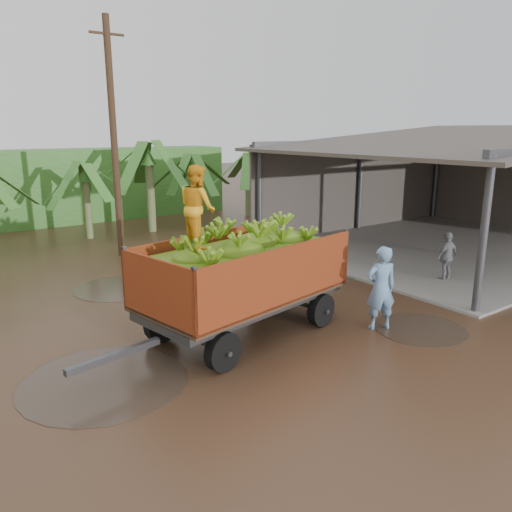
{
  "coord_description": "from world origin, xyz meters",
  "views": [
    {
      "loc": [
        -6.23,
        -10.21,
        4.57
      ],
      "look_at": [
        0.47,
        -0.83,
        1.63
      ],
      "focal_mm": 35.0,
      "sensor_mm": 36.0,
      "label": 1
    }
  ],
  "objects_px": {
    "banana_trailer": "(243,273)",
    "utility_pole": "(114,140)",
    "man_grey": "(447,256)",
    "man_blue": "(381,288)"
  },
  "relations": [
    {
      "from": "banana_trailer",
      "to": "utility_pole",
      "type": "relative_size",
      "value": 0.81
    },
    {
      "from": "utility_pole",
      "to": "man_grey",
      "type": "bearing_deg",
      "value": -52.39
    },
    {
      "from": "banana_trailer",
      "to": "utility_pole",
      "type": "bearing_deg",
      "value": 76.32
    },
    {
      "from": "banana_trailer",
      "to": "man_blue",
      "type": "relative_size",
      "value": 3.38
    },
    {
      "from": "banana_trailer",
      "to": "utility_pole",
      "type": "height_order",
      "value": "utility_pole"
    },
    {
      "from": "banana_trailer",
      "to": "man_blue",
      "type": "bearing_deg",
      "value": -40.85
    },
    {
      "from": "banana_trailer",
      "to": "man_grey",
      "type": "bearing_deg",
      "value": -12.58
    },
    {
      "from": "banana_trailer",
      "to": "utility_pole",
      "type": "distance_m",
      "value": 9.22
    },
    {
      "from": "banana_trailer",
      "to": "man_blue",
      "type": "height_order",
      "value": "banana_trailer"
    },
    {
      "from": "man_blue",
      "to": "man_grey",
      "type": "relative_size",
      "value": 1.28
    }
  ]
}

